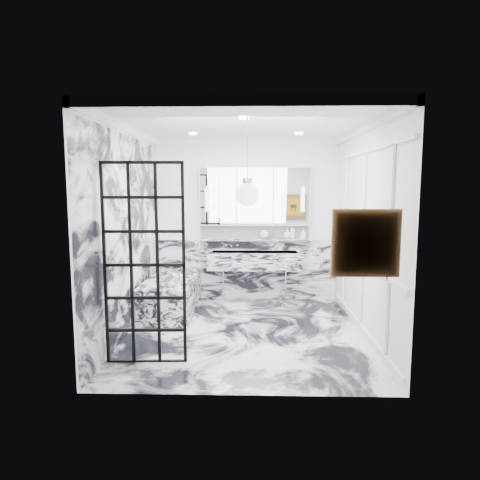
{
  "coord_description": "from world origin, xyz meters",
  "views": [
    {
      "loc": [
        0.09,
        -5.69,
        2.0
      ],
      "look_at": [
        -0.07,
        0.5,
        1.22
      ],
      "focal_mm": 32.0,
      "sensor_mm": 36.0,
      "label": 1
    }
  ],
  "objects_px": {
    "crittall_door": "(144,265)",
    "trough_sink": "(255,260)",
    "bathtub": "(171,295)",
    "mirror_cabinet": "(255,196)"
  },
  "relations": [
    {
      "from": "crittall_door",
      "to": "trough_sink",
      "type": "relative_size",
      "value": 1.41
    },
    {
      "from": "trough_sink",
      "to": "mirror_cabinet",
      "type": "height_order",
      "value": "mirror_cabinet"
    },
    {
      "from": "crittall_door",
      "to": "bathtub",
      "type": "distance_m",
      "value": 2.11
    },
    {
      "from": "crittall_door",
      "to": "bathtub",
      "type": "height_order",
      "value": "crittall_door"
    },
    {
      "from": "crittall_door",
      "to": "trough_sink",
      "type": "xyz_separation_m",
      "value": [
        1.25,
        2.59,
        -0.4
      ]
    },
    {
      "from": "mirror_cabinet",
      "to": "crittall_door",
      "type": "bearing_deg",
      "value": -114.38
    },
    {
      "from": "crittall_door",
      "to": "mirror_cabinet",
      "type": "bearing_deg",
      "value": 63.44
    },
    {
      "from": "trough_sink",
      "to": "mirror_cabinet",
      "type": "bearing_deg",
      "value": 90.0
    },
    {
      "from": "trough_sink",
      "to": "bathtub",
      "type": "height_order",
      "value": "trough_sink"
    },
    {
      "from": "crittall_door",
      "to": "mirror_cabinet",
      "type": "distance_m",
      "value": 3.11
    }
  ]
}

